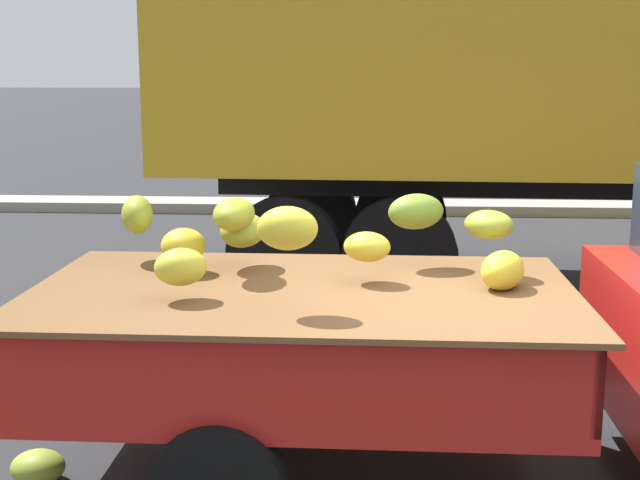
# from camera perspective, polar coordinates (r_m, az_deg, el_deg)

# --- Properties ---
(curb_strip) EXTENTS (80.00, 0.80, 0.16)m
(curb_strip) POSITION_cam_1_polar(r_m,az_deg,el_deg) (13.92, 5.64, 2.19)
(curb_strip) COLOR gray
(curb_strip) RESTS_ON ground
(fallen_banana_bunch_near_tailgate) EXTENTS (0.30, 0.27, 0.18)m
(fallen_banana_bunch_near_tailgate) POSITION_cam_1_polar(r_m,az_deg,el_deg) (5.14, -18.17, -14.09)
(fallen_banana_bunch_near_tailgate) COLOR olive
(fallen_banana_bunch_near_tailgate) RESTS_ON ground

